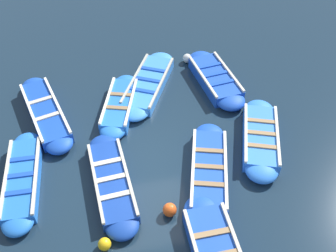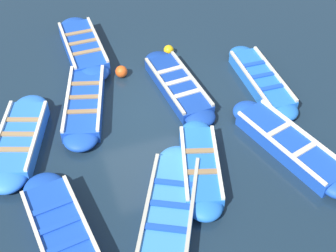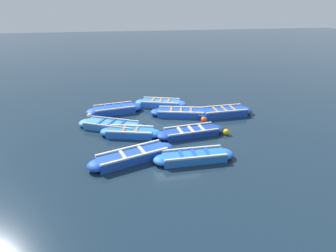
{
  "view_description": "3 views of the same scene",
  "coord_description": "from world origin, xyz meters",
  "views": [
    {
      "loc": [
        0.78,
        7.14,
        8.56
      ],
      "look_at": [
        -0.73,
        -0.87,
        0.53
      ],
      "focal_mm": 42.0,
      "sensor_mm": 36.0,
      "label": 1
    },
    {
      "loc": [
        -2.47,
        -9.09,
        8.46
      ],
      "look_at": [
        0.26,
        -0.96,
        0.25
      ],
      "focal_mm": 50.0,
      "sensor_mm": 36.0,
      "label": 2
    },
    {
      "loc": [
        12.54,
        -2.89,
        6.0
      ],
      "look_at": [
        0.7,
        -0.53,
        0.44
      ],
      "focal_mm": 28.0,
      "sensor_mm": 36.0,
      "label": 3
    }
  ],
  "objects": [
    {
      "name": "boat_far_corner",
      "position": [
        3.41,
        0.05,
        0.17
      ],
      "size": [
        0.9,
        3.51,
        0.4
      ],
      "color": "blue",
      "rests_on": "ground"
    },
    {
      "name": "buoy_white_drifting",
      "position": [
        1.39,
        2.35,
        0.16
      ],
      "size": [
        0.31,
        0.31,
        0.31
      ],
      "primitive_type": "sphere",
      "color": "#EAB214",
      "rests_on": "ground"
    },
    {
      "name": "buoy_orange_near",
      "position": [
        -2.15,
        -4.61,
        0.17
      ],
      "size": [
        0.33,
        0.33,
        0.33
      ],
      "primitive_type": "sphere",
      "color": "silver",
      "rests_on": "ground"
    },
    {
      "name": "boat_outer_left",
      "position": [
        0.56,
        -2.44,
        0.18
      ],
      "size": [
        1.61,
        3.2,
        0.42
      ],
      "color": "blue",
      "rests_on": "ground"
    },
    {
      "name": "boat_outer_right",
      "position": [
        -0.52,
        -3.38,
        0.17
      ],
      "size": [
        2.54,
        3.83,
        0.4
      ],
      "color": "#3884E0",
      "rests_on": "ground"
    },
    {
      "name": "ground_plane",
      "position": [
        0.0,
        0.0,
        0.0
      ],
      "size": [
        120.0,
        120.0,
        0.0
      ],
      "primitive_type": "plane",
      "color": "#162838"
    },
    {
      "name": "buoy_yellow_far",
      "position": [
        -0.28,
        1.72,
        0.18
      ],
      "size": [
        0.35,
        0.35,
        0.35
      ],
      "primitive_type": "sphere",
      "color": "#E05119",
      "rests_on": "ground"
    },
    {
      "name": "boat_drifting",
      "position": [
        -2.82,
        -3.19,
        0.2
      ],
      "size": [
        1.45,
        3.51,
        0.46
      ],
      "color": "#1947B7",
      "rests_on": "ground"
    },
    {
      "name": "boat_broadside",
      "position": [
        1.06,
        0.58,
        0.16
      ],
      "size": [
        1.18,
        3.65,
        0.39
      ],
      "color": "navy",
      "rests_on": "ground"
    },
    {
      "name": "boat_mid_row",
      "position": [
        -3.38,
        -0.21,
        0.2
      ],
      "size": [
        1.94,
        3.49,
        0.45
      ],
      "color": "blue",
      "rests_on": "ground"
    },
    {
      "name": "boat_end_of_row",
      "position": [
        2.89,
        -2.51,
        0.19
      ],
      "size": [
        1.88,
        3.9,
        0.45
      ],
      "color": "#1947B7",
      "rests_on": "ground"
    },
    {
      "name": "boat_alongside",
      "position": [
        -1.56,
        0.7,
        0.18
      ],
      "size": [
        1.81,
        3.75,
        0.42
      ],
      "color": "#1947B7",
      "rests_on": "ground"
    }
  ]
}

